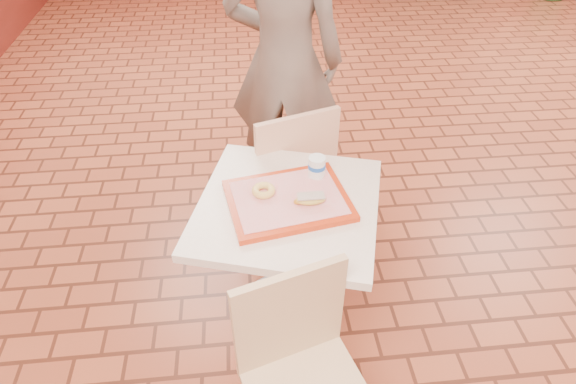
{
  "coord_description": "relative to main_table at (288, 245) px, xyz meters",
  "views": [
    {
      "loc": [
        -1.46,
        -1.85,
        2.14
      ],
      "look_at": [
        -1.31,
        -0.33,
        0.85
      ],
      "focal_mm": 30.0,
      "sensor_mm": 36.0,
      "label": 1
    }
  ],
  "objects": [
    {
      "name": "serving_tray",
      "position": [
        -0.0,
        -0.0,
        0.27
      ],
      "size": [
        0.5,
        0.39,
        0.03
      ],
      "rotation": [
        0.0,
        0.0,
        0.18
      ],
      "color": "#B52C0D",
      "rests_on": "main_table"
    },
    {
      "name": "main_table",
      "position": [
        0.0,
        0.0,
        0.0
      ],
      "size": [
        0.75,
        0.75,
        0.79
      ],
      "rotation": [
        0.0,
        0.0,
        -0.29
      ],
      "color": "beige",
      "rests_on": "ground"
    },
    {
      "name": "chair_main_front",
      "position": [
        -0.01,
        -0.6,
        -0.02
      ],
      "size": [
        0.53,
        0.53,
        0.92
      ],
      "rotation": [
        0.0,
        0.0,
        0.3
      ],
      "color": "tan",
      "rests_on": "ground"
    },
    {
      "name": "paper_cup",
      "position": [
        0.14,
        0.14,
        0.34
      ],
      "size": [
        0.08,
        0.08,
        0.1
      ],
      "rotation": [
        0.0,
        0.0,
        0.19
      ],
      "color": "white",
      "rests_on": "serving_tray"
    },
    {
      "name": "ring_donut",
      "position": [
        -0.1,
        0.04,
        0.31
      ],
      "size": [
        0.13,
        0.13,
        0.03
      ],
      "primitive_type": "torus",
      "rotation": [
        0.0,
        0.0,
        0.33
      ],
      "color": "#E3B253",
      "rests_on": "serving_tray"
    },
    {
      "name": "wainscot_band",
      "position": [
        1.31,
        0.33,
        -0.03
      ],
      "size": [
        8.0,
        10.0,
        1.0
      ],
      "color": "#601A12",
      "rests_on": "ground"
    },
    {
      "name": "long_john_donut",
      "position": [
        0.09,
        -0.04,
        0.31
      ],
      "size": [
        0.13,
        0.06,
        0.04
      ],
      "rotation": [
        0.0,
        0.0,
        -0.0
      ],
      "color": "gold",
      "rests_on": "serving_tray"
    },
    {
      "name": "customer",
      "position": [
        0.09,
        1.07,
        0.41
      ],
      "size": [
        0.78,
        0.6,
        1.88
      ],
      "primitive_type": "imported",
      "rotation": [
        0.0,
        0.0,
        2.89
      ],
      "color": "#685A51",
      "rests_on": "ground"
    },
    {
      "name": "chair_main_back",
      "position": [
        0.06,
        0.55,
        -0.0
      ],
      "size": [
        0.55,
        0.55,
        0.95
      ],
      "rotation": [
        0.0,
        0.0,
        3.45
      ],
      "color": "#E7AF8B",
      "rests_on": "ground"
    }
  ]
}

